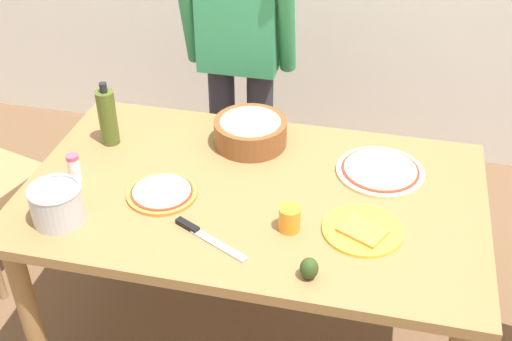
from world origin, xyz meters
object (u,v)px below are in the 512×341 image
Objects in this scene: steel_pot at (57,204)px; avocado at (309,268)px; plate_with_slice at (362,230)px; dining_table at (253,211)px; pizza_raw_on_board at (380,171)px; person_cook at (240,48)px; cup_orange at (290,219)px; pizza_cooked_on_tray at (162,193)px; olive_oil_bottle at (108,117)px; salt_shaker at (74,168)px; popcorn_bowl at (250,130)px; chef_knife at (202,234)px.

steel_pot is 2.48× the size of avocado.
avocado is at bearing -119.40° from plate_with_slice.
pizza_raw_on_board is at bearing 25.86° from dining_table.
cup_orange is (0.40, -0.93, -0.14)m from person_cook.
olive_oil_bottle is at bearing 138.00° from pizza_cooked_on_tray.
pizza_cooked_on_tray is at bearing 35.80° from steel_pot.
pizza_cooked_on_tray is at bearing 170.09° from cup_orange.
olive_oil_bottle reaches higher than dining_table.
cup_orange is 0.80m from salt_shaker.
person_cook is 0.50m from popcorn_bowl.
person_cook is (-0.24, 0.76, 0.27)m from dining_table.
person_cook reaches higher than steel_pot.
pizza_raw_on_board is 1.25× the size of olive_oil_bottle.
pizza_raw_on_board is 0.79m from pizza_cooked_on_tray.
person_cook is at bearing 108.71° from popcorn_bowl.
olive_oil_bottle reaches higher than pizza_cooked_on_tray.
steel_pot is 2.04× the size of cup_orange.
olive_oil_bottle is (-1.03, -0.03, 0.10)m from pizza_raw_on_board.
chef_knife is (-0.10, -0.27, 0.10)m from dining_table.
popcorn_bowl is 4.00× the size of avocado.
dining_table is 0.33m from pizza_cooked_on_tray.
olive_oil_bottle is at bearing 138.09° from chef_knife.
pizza_raw_on_board and pizza_cooked_on_tray have the same top height.
cup_orange is (0.24, -0.47, -0.02)m from popcorn_bowl.
plate_with_slice is at bearing -42.46° from popcorn_bowl.
avocado is at bearing -64.57° from cup_orange.
pizza_cooked_on_tray is 0.94× the size of plate_with_slice.
avocado is (0.84, -0.08, -0.03)m from steel_pot.
pizza_cooked_on_tray is at bearing -42.00° from olive_oil_bottle.
person_cook is at bearing 125.09° from plate_with_slice.
olive_oil_bottle is 0.85m from cup_orange.
pizza_cooked_on_tray is 0.90× the size of chef_knife.
person_cook is 0.69m from olive_oil_bottle.
chef_knife is 3.86× the size of avocado.
person_cook is 15.28× the size of salt_shaker.
cup_orange is at bearing -66.94° from person_cook.
pizza_cooked_on_tray is 1.41× the size of steel_pot.
person_cook reaches higher than pizza_cooked_on_tray.
pizza_cooked_on_tray is 0.26m from chef_knife.
pizza_cooked_on_tray is at bearing -94.36° from person_cook.
salt_shaker is at bearing 102.26° from steel_pot.
popcorn_bowl is 0.67m from salt_shaker.
steel_pot reaches higher than pizza_cooked_on_tray.
steel_pot is 0.22m from salt_shaker.
pizza_cooked_on_tray is 0.33m from salt_shaker.
chef_knife is at bearing -41.76° from pizza_cooked_on_tray.
pizza_raw_on_board is 1.18× the size of chef_knife.
pizza_cooked_on_tray is at bearing -2.52° from salt_shaker.
salt_shaker is (-0.79, 0.10, 0.01)m from cup_orange.
dining_table is at bearing 69.24° from chef_knife.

